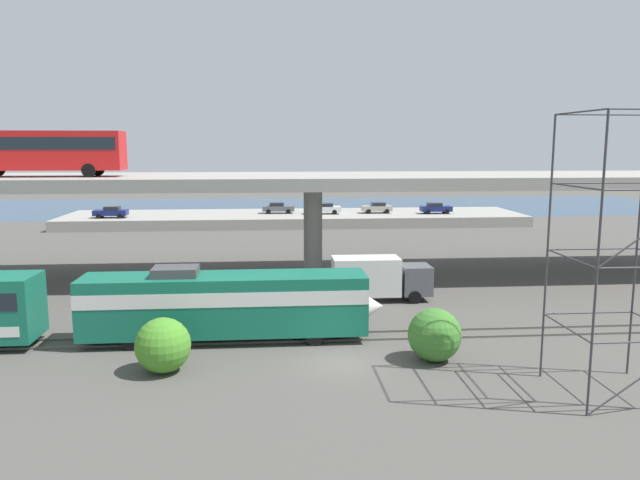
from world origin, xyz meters
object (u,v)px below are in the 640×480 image
Objects in this scene: parked_car_1 at (324,208)px; parked_car_3 at (377,207)px; transit_bus_on_overpass at (41,149)px; service_truck_west at (378,277)px; parked_car_0 at (111,212)px; parked_car_2 at (436,208)px; parked_car_4 at (278,208)px; scaffolding_tower at (621,247)px; train_locomotive at (239,301)px.

parked_car_1 is 1.14× the size of parked_car_3.
transit_bus_on_overpass reaches higher than service_truck_west.
parked_car_0 is 43.37m from parked_car_2.
parked_car_4 is (-21.67, 2.14, 0.00)m from parked_car_2.
transit_bus_on_overpass is 2.56× the size of parked_car_1.
scaffolding_tower is 58.81m from parked_car_2.
parked_car_0 is (-28.01, 39.81, 0.50)m from service_truck_west.
transit_bus_on_overpass reaches higher than parked_car_1.
transit_bus_on_overpass is at bearing 136.02° from train_locomotive.
transit_bus_on_overpass is 1.76× the size of service_truck_west.
parked_car_2 is 1.03× the size of parked_car_3.
scaffolding_tower is 2.76× the size of parked_car_4.
parked_car_2 is (15.33, 41.22, 0.50)m from service_truck_west.
parked_car_1 is (24.35, 35.29, -8.26)m from transit_bus_on_overpass.
parked_car_1 is 7.49m from parked_car_3.
service_truck_west is 1.65× the size of parked_car_3.
parked_car_3 is at bearing -176.21° from parked_car_1.
service_truck_west is at bearing 113.12° from scaffolding_tower.
train_locomotive is 3.90× the size of parked_car_0.
parked_car_0 is at bearing -170.70° from parked_car_4.
service_truck_west is 1.45× the size of parked_car_1.
parked_car_0 is (-18.84, 47.85, -0.06)m from train_locomotive.
transit_bus_on_overpass is at bearing 48.36° from parked_car_3.
train_locomotive reaches higher than service_truck_west.
transit_bus_on_overpass is 53.31m from parked_car_2.
scaffolding_tower is at bearing -28.33° from train_locomotive.
transit_bus_on_overpass is at bearing 164.65° from service_truck_west.
scaffolding_tower is 2.93× the size of parked_car_3.
scaffolding_tower is 59.47m from parked_car_1.
scaffolding_tower reaches higher than parked_car_0.
train_locomotive reaches higher than parked_car_4.
transit_bus_on_overpass is 2.84× the size of parked_car_0.
train_locomotive reaches higher than parked_car_0.
parked_car_3 and parked_car_4 have the same top height.
parked_car_2 is (15.43, -0.78, -0.00)m from parked_car_1.
parked_car_1 is 15.45m from parked_car_2.
parked_car_2 and parked_car_3 have the same top height.
parked_car_0 is 0.97× the size of parked_car_4.
parked_car_3 is 13.74m from parked_car_4.
service_truck_west is at bearing 125.13° from parked_car_0.
parked_car_1 is (-0.10, 42.00, 0.50)m from service_truck_west.
parked_car_4 is (-13.71, 0.86, -0.00)m from parked_car_3.
transit_bus_on_overpass is 2.74× the size of parked_car_4.
transit_bus_on_overpass is 2.84× the size of parked_car_2.
parked_car_1 is (-7.30, 58.86, -4.36)m from scaffolding_tower.
parked_car_3 is at bearing -131.64° from transit_bus_on_overpass.
parked_car_3 is 0.94× the size of parked_car_4.
transit_bus_on_overpass is 34.30m from parked_car_0.
parked_car_0 is 35.49m from parked_car_3.
train_locomotive is at bearing 71.87° from parked_car_3.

